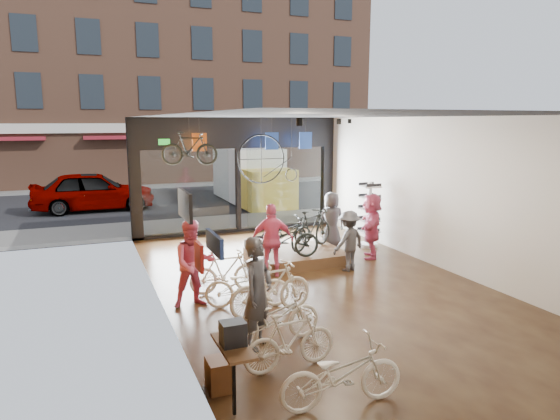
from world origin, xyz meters
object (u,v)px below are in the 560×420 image
street_car (93,191)px  floor_bike_4 (247,286)px  floor_bike_5 (225,272)px  customer_2 (272,240)px  floor_bike_3 (271,288)px  floor_bike_1 (290,341)px  display_bike_right (286,232)px  box_truck (254,177)px  floor_bike_2 (274,318)px  floor_bike_0 (342,374)px  customer_5 (371,226)px  display_bike_mid (311,229)px  penny_farthing (271,160)px  display_bike_left (283,240)px  sunglasses_rack (369,215)px  customer_1 (194,264)px  customer_3 (349,241)px  customer_4 (331,220)px  hung_bike (190,148)px  display_platform (297,256)px  customer_0 (258,293)px

street_car → floor_bike_4: street_car is taller
street_car → floor_bike_5: 12.01m
customer_2 → floor_bike_3: bearing=81.7°
street_car → floor_bike_1: bearing=-171.6°
floor_bike_3 → display_bike_right: (1.82, 3.61, 0.19)m
display_bike_right → box_truck: bearing=-20.2°
floor_bike_4 → customer_2: bearing=-19.3°
floor_bike_2 → display_bike_right: (2.23, 4.81, 0.26)m
customer_2 → box_truck: bearing=-93.5°
floor_bike_0 → customer_5: size_ratio=0.96×
floor_bike_0 → display_bike_mid: 7.04m
floor_bike_2 → penny_farthing: penny_farthing is taller
display_bike_left → sunglasses_rack: 3.50m
floor_bike_1 → customer_2: size_ratio=0.85×
floor_bike_2 → customer_1: bearing=15.0°
floor_bike_2 → sunglasses_rack: 7.13m
box_truck → customer_1: bearing=-114.7°
customer_3 → penny_farthing: size_ratio=0.81×
floor_bike_2 → customer_4: 6.57m
floor_bike_1 → floor_bike_5: 3.65m
customer_1 → hung_bike: 5.04m
customer_4 → box_truck: bearing=-87.8°
floor_bike_1 → display_bike_mid: size_ratio=0.85×
box_truck → floor_bike_1: 15.12m
customer_3 → floor_bike_0: bearing=40.6°
customer_2 → customer_5: (3.11, 0.55, 0.00)m
floor_bike_4 → floor_bike_5: bearing=25.2°
display_platform → customer_1: customer_1 is taller
floor_bike_3 → customer_2: customer_2 is taller
box_truck → floor_bike_2: (-4.35, -13.53, -0.79)m
customer_1 → customer_3: 4.21m
floor_bike_0 → customer_1: size_ratio=0.96×
display_bike_mid → hung_bike: bearing=21.1°
customer_4 → street_car: bearing=-50.4°
floor_bike_2 → display_platform: 4.95m
box_truck → floor_bike_0: box_truck is taller
floor_bike_3 → penny_farthing: penny_farthing is taller
display_bike_mid → customer_5: (1.61, -0.42, 0.05)m
street_car → customer_5: (6.79, -10.51, 0.06)m
display_bike_left → box_truck: bearing=-8.7°
customer_1 → display_bike_mid: bearing=29.9°
floor_bike_2 → customer_4: bearing=-42.2°
display_bike_left → customer_0: size_ratio=1.00×
floor_bike_4 → customer_4: (3.75, 3.54, 0.39)m
customer_1 → floor_bike_4: bearing=-26.6°
customer_5 → floor_bike_3: bearing=-22.9°
floor_bike_0 → display_bike_right: size_ratio=1.08×
floor_bike_5 → customer_2: (1.36, 0.72, 0.41)m
floor_bike_5 → customer_3: (3.29, 0.43, 0.29)m
customer_0 → customer_1: customer_0 is taller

